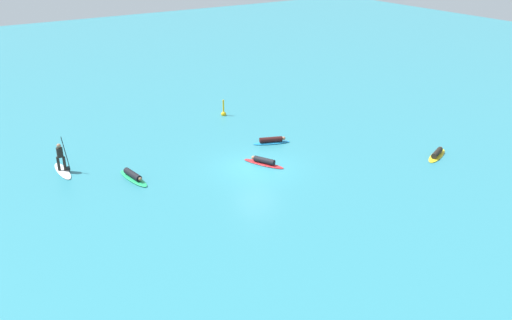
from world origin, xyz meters
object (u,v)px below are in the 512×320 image
Objects in this scene: surfer_on_green_board at (133,176)px; surfer_on_white_board at (62,164)px; surfer_on_yellow_board at (437,154)px; surfer_on_blue_board at (272,141)px; surfer_on_red_board at (264,162)px; marker_buoy at (224,113)px.

surfer_on_white_board is at bearing -143.96° from surfer_on_green_board.
surfer_on_blue_board is at bearing 111.32° from surfer_on_yellow_board.
surfer_on_red_board is (7.35, -2.29, -0.00)m from surfer_on_green_board.
surfer_on_green_board is 18.54m from surfer_on_yellow_board.
surfer_on_blue_board is at bearing -91.55° from marker_buoy.
surfer_on_white_board is 22.70m from surfer_on_yellow_board.
surfer_on_red_board is at bearing -111.21° from surfer_on_blue_board.
surfer_on_green_board is at bearing 133.51° from surfer_on_yellow_board.
surfer_on_green_board is 1.08× the size of surfer_on_red_board.
surfer_on_red_board is at bearing 129.79° from surfer_on_yellow_board.
surfer_on_green_board is at bearing 43.84° from surfer_on_white_board.
surfer_on_white_board is (-10.44, 5.50, 0.33)m from surfer_on_red_board.
surfer_on_blue_board is 0.92× the size of surfer_on_white_board.
marker_buoy is (12.95, 3.71, -0.29)m from surfer_on_white_board.
surfer_on_white_board is (-3.09, 3.21, 0.32)m from surfer_on_green_board.
surfer_on_blue_board is 1.91× the size of marker_buoy.
surfer_on_white_board is 1.03× the size of surfer_on_yellow_board.
marker_buoy is at bearing 93.40° from surfer_on_yellow_board.
surfer_on_green_board is at bearing -144.94° from marker_buoy.
surfer_on_white_board is at bearing -164.01° from marker_buoy.
surfer_on_green_board is 1.06× the size of surfer_on_white_board.
marker_buoy is at bearing -41.43° from surfer_on_red_board.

